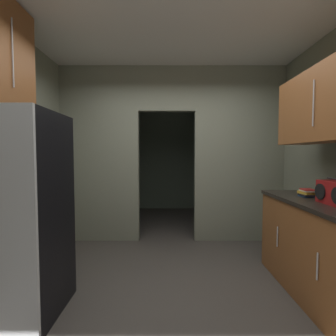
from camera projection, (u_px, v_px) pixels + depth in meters
name	position (u px, v px, depth m)	size (l,w,h in m)	color
ground	(174.00, 300.00, 2.38)	(20.00, 20.00, 0.00)	#47423D
kitchen_overhead_slab	(173.00, 26.00, 2.74)	(3.94, 7.40, 0.06)	silver
kitchen_partition	(173.00, 150.00, 4.00)	(3.54, 0.12, 2.77)	gray
adjoining_room_shell	(170.00, 155.00, 5.74)	(3.54, 2.50, 2.77)	slate
refrigerator	(16.00, 215.00, 2.12)	(0.71, 0.76, 1.74)	black
lower_cabinet_run	(327.00, 252.00, 2.35)	(0.66, 1.65, 0.94)	brown
upper_cabinet_counterside	(332.00, 103.00, 2.28)	(0.36, 1.49, 0.70)	brown
boombox	(335.00, 193.00, 2.19)	(0.15, 0.40, 0.24)	maroon
book_stack	(306.00, 193.00, 2.64)	(0.14, 0.17, 0.09)	#2D609E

